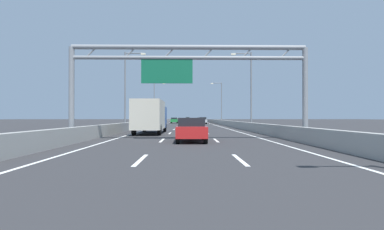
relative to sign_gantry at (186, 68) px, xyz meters
The scene contains 52 objects.
ground_plane 78.68m from the sign_gantry, 89.86° to the left, with size 260.00×260.00×0.00m, color #2D2D30.
lane_dash_left_1 10.31m from the sign_gantry, 100.15° to the right, with size 0.16×3.00×0.01m, color white.
lane_dash_left_2 5.08m from the sign_gantry, behind, with size 0.16×3.00×0.01m, color white.
lane_dash_left_3 10.36m from the sign_gantry, 100.08° to the left, with size 0.16×3.00×0.01m, color white.
lane_dash_left_4 18.73m from the sign_gantry, 95.09° to the left, with size 0.16×3.00×0.01m, color white.
lane_dash_left_5 27.51m from the sign_gantry, 93.40° to the left, with size 0.16×3.00×0.01m, color white.
lane_dash_left_6 36.39m from the sign_gantry, 92.55° to the left, with size 0.16×3.00×0.01m, color white.
lane_dash_left_7 45.32m from the sign_gantry, 92.04° to the left, with size 0.16×3.00×0.01m, color white.
lane_dash_left_8 54.27m from the sign_gantry, 91.70° to the left, with size 0.16×3.00×0.01m, color white.
lane_dash_left_9 63.24m from the sign_gantry, 91.46° to the left, with size 0.16×3.00×0.01m, color white.
lane_dash_left_10 72.21m from the sign_gantry, 91.28° to the left, with size 0.16×3.00×0.01m, color white.
lane_dash_left_11 81.19m from the sign_gantry, 91.14° to the left, with size 0.16×3.00×0.01m, color white.
lane_dash_left_12 90.18m from the sign_gantry, 91.02° to the left, with size 0.16×3.00×0.01m, color white.
lane_dash_left_13 99.16m from the sign_gantry, 90.93° to the left, with size 0.16×3.00×0.01m, color white.
lane_dash_left_14 108.15m from the sign_gantry, 90.85° to the left, with size 0.16×3.00×0.01m, color white.
lane_dash_left_15 117.14m from the sign_gantry, 90.79° to the left, with size 0.16×3.00×0.01m, color white.
lane_dash_left_16 126.13m from the sign_gantry, 90.73° to the left, with size 0.16×3.00×0.01m, color white.
lane_dash_left_17 135.13m from the sign_gantry, 90.68° to the left, with size 0.16×3.00×0.01m, color white.
lane_dash_right_1 10.38m from the sign_gantry, 77.46° to the right, with size 0.16×3.00×0.01m, color white.
lane_dash_right_2 5.22m from the sign_gantry, ahead, with size 0.16×3.00×0.01m, color white.
lane_dash_right_3 10.43m from the sign_gantry, 77.55° to the left, with size 0.16×3.00×0.01m, color white.
lane_dash_right_4 18.77m from the sign_gantry, 83.69° to the left, with size 0.16×3.00×0.01m, color white.
lane_dash_right_5 27.53m from the sign_gantry, 85.78° to the left, with size 0.16×3.00×0.01m, color white.
lane_dash_right_6 36.41m from the sign_gantry, 86.83° to the left, with size 0.16×3.00×0.01m, color white.
lane_dash_right_7 45.33m from the sign_gantry, 87.46° to the left, with size 0.16×3.00×0.01m, color white.
lane_dash_right_8 54.28m from the sign_gantry, 87.89° to the left, with size 0.16×3.00×0.01m, color white.
lane_dash_right_9 63.25m from the sign_gantry, 88.19° to the left, with size 0.16×3.00×0.01m, color white.
lane_dash_right_10 72.22m from the sign_gantry, 88.41° to the left, with size 0.16×3.00×0.01m, color white.
lane_dash_right_11 81.20m from the sign_gantry, 88.59° to the left, with size 0.16×3.00×0.01m, color white.
lane_dash_right_12 90.18m from the sign_gantry, 88.73° to the left, with size 0.16×3.00×0.01m, color white.
lane_dash_right_13 99.17m from the sign_gantry, 88.85° to the left, with size 0.16×3.00×0.01m, color white.
lane_dash_right_14 108.16m from the sign_gantry, 88.94° to the left, with size 0.16×3.00×0.01m, color white.
lane_dash_right_15 117.15m from the sign_gantry, 89.02° to the left, with size 0.16×3.00×0.01m, color white.
lane_dash_right_16 126.14m from the sign_gantry, 89.09° to the left, with size 0.16×3.00×0.01m, color white.
lane_dash_right_17 135.13m from the sign_gantry, 89.15° to the left, with size 0.16×3.00×0.01m, color white.
edge_line_left 66.90m from the sign_gantry, 94.35° to the left, with size 0.16×176.00×0.01m, color white.
edge_line_right 66.93m from the sign_gantry, 85.32° to the left, with size 0.16×176.00×0.01m, color white.
barrier_left 88.89m from the sign_gantry, 94.33° to the left, with size 0.45×220.00×0.95m.
barrier_right 88.92m from the sign_gantry, 85.42° to the left, with size 0.45×220.00×0.95m.
sign_gantry is the anchor object (origin of this frame).
streetlamp_left_mid 18.15m from the sign_gantry, 113.63° to the left, with size 2.58×0.28×9.50m.
streetlamp_right_mid 18.31m from the sign_gantry, 65.25° to the left, with size 2.58×0.28×9.50m.
streetlamp_left_far 49.02m from the sign_gantry, 98.53° to the left, with size 2.58×0.28×9.50m.
streetlamp_right_far 49.08m from the sign_gantry, 81.02° to the left, with size 2.58×0.28×9.50m.
blue_car 78.40m from the sign_gantry, 87.21° to the left, with size 1.79×4.69×1.40m.
yellow_car 118.42m from the sign_gantry, 89.93° to the left, with size 1.83×4.68×1.56m.
silver_car 50.55m from the sign_gantry, 85.79° to the left, with size 1.79×4.49×1.56m.
red_car 4.15m from the sign_gantry, 68.08° to the right, with size 1.85×4.26×1.52m.
black_car 98.86m from the sign_gantry, 89.81° to the left, with size 1.77×4.26×1.36m.
orange_car 65.92m from the sign_gantry, 86.77° to the left, with size 1.82×4.64×1.45m.
green_car 56.65m from the sign_gantry, 93.33° to the left, with size 1.72×4.68×1.44m.
box_truck 9.55m from the sign_gantry, 112.09° to the left, with size 2.46×8.43×3.06m.
Camera 1 is at (-0.10, 1.63, 1.56)m, focal length 28.01 mm.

